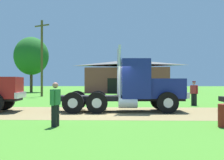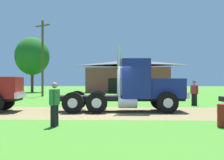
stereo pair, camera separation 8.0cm
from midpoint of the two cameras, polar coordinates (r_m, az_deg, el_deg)
ground_plane at (r=16.83m, az=-0.61°, el=-6.06°), size 200.00×200.00×0.00m
dirt_track at (r=16.83m, az=-0.61°, el=-6.04°), size 120.00×6.85×0.01m
truck_foreground_white at (r=17.38m, az=4.73°, el=-1.44°), size 7.29×3.01×3.67m
visitor_standing_near at (r=11.72m, az=-10.43°, el=-4.20°), size 0.33×0.60×1.66m
visitor_far_side at (r=22.48m, az=15.13°, el=-2.20°), size 0.49×0.49×1.72m
shed_building at (r=47.83m, az=3.35°, el=0.59°), size 13.89×8.78×5.08m
utility_pole_near at (r=36.04m, az=-12.71°, el=4.34°), size 1.95×1.26×8.71m
tree_mid at (r=50.87m, az=-14.55°, el=4.32°), size 5.50×5.50×8.83m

